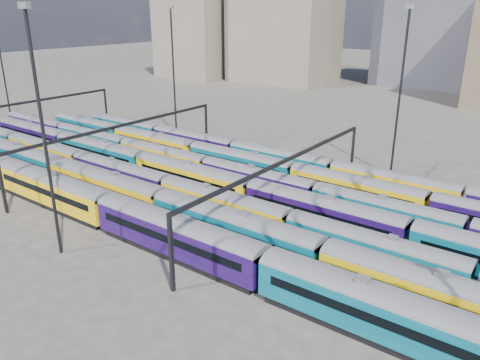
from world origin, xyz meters
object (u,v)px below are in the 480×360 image
Objects in this scene: rake_2 at (223,202)px; rake_1 at (162,202)px; mast_2 at (43,128)px; rake_0 at (108,207)px.

rake_1 is at bearing -137.87° from rake_2.
rake_1 is 5.11× the size of mast_2.
rake_1 is (3.97, 5.00, -0.08)m from rake_0.
rake_2 is 22.42m from mast_2.
rake_0 is 1.03× the size of rake_1.
mast_2 is (-9.04, -17.00, 11.49)m from rake_2.
rake_2 is at bearing 46.46° from rake_0.
rake_0 is 5.26× the size of mast_2.
rake_0 is 6.39m from rake_1.
mast_2 is at bearing -118.01° from rake_2.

